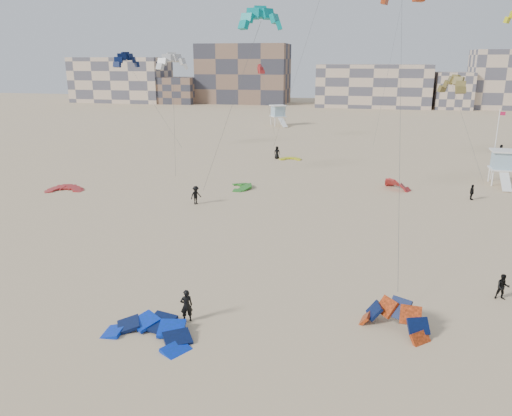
% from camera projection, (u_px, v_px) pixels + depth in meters
% --- Properties ---
extents(ground, '(320.00, 320.00, 0.00)m').
position_uv_depth(ground, '(190.00, 309.00, 28.10)').
color(ground, tan).
rests_on(ground, ground).
extents(kite_ground_blue, '(5.54, 5.72, 2.09)m').
position_uv_depth(kite_ground_blue, '(150.00, 337.00, 25.35)').
color(kite_ground_blue, '#0420E2').
rests_on(kite_ground_blue, ground).
extents(kite_ground_orange, '(4.96, 4.94, 3.68)m').
position_uv_depth(kite_ground_orange, '(394.00, 329.00, 26.01)').
color(kite_ground_orange, '#FF4E18').
rests_on(kite_ground_orange, ground).
extents(kite_ground_red, '(4.59, 4.76, 1.34)m').
position_uv_depth(kite_ground_red, '(65.00, 190.00, 53.46)').
color(kite_ground_red, '#AE2D17').
rests_on(kite_ground_red, ground).
extents(kite_ground_green, '(4.30, 4.14, 1.16)m').
position_uv_depth(kite_ground_green, '(241.00, 188.00, 54.57)').
color(kite_ground_green, '#21852F').
rests_on(kite_ground_green, ground).
extents(kite_ground_red_far, '(4.57, 4.55, 3.26)m').
position_uv_depth(kite_ground_red_far, '(397.00, 189.00, 54.13)').
color(kite_ground_red_far, '#AE2D17').
rests_on(kite_ground_red_far, ground).
extents(kite_ground_yellow, '(3.07, 3.20, 0.53)m').
position_uv_depth(kite_ground_yellow, '(290.00, 160.00, 69.86)').
color(kite_ground_yellow, yellow).
rests_on(kite_ground_yellow, ground).
extents(kitesurfer_main, '(0.80, 0.72, 1.83)m').
position_uv_depth(kitesurfer_main, '(186.00, 306.00, 26.60)').
color(kitesurfer_main, black).
rests_on(kitesurfer_main, ground).
extents(kitesurfer_b, '(0.77, 0.61, 1.56)m').
position_uv_depth(kitesurfer_b, '(503.00, 287.00, 29.07)').
color(kitesurfer_b, black).
rests_on(kitesurfer_b, ground).
extents(kitesurfer_c, '(1.22, 1.34, 1.80)m').
position_uv_depth(kitesurfer_c, '(196.00, 195.00, 48.22)').
color(kitesurfer_c, black).
rests_on(kitesurfer_c, ground).
extents(kitesurfer_d, '(0.51, 0.97, 1.57)m').
position_uv_depth(kitesurfer_d, '(472.00, 192.00, 49.70)').
color(kitesurfer_d, black).
rests_on(kitesurfer_d, ground).
extents(kitesurfer_e, '(1.00, 0.81, 1.78)m').
position_uv_depth(kitesurfer_e, '(277.00, 153.00, 70.18)').
color(kitesurfer_e, black).
rests_on(kitesurfer_e, ground).
extents(kitesurfer_f, '(0.93, 1.58, 1.62)m').
position_uv_depth(kitesurfer_f, '(501.00, 150.00, 72.46)').
color(kitesurfer_f, black).
rests_on(kitesurfer_f, ground).
extents(kite_fly_teal_a, '(8.71, 4.95, 17.08)m').
position_uv_depth(kite_fly_teal_a, '(261.00, 21.00, 42.00)').
color(kite_fly_teal_a, '#079895').
rests_on(kite_fly_teal_a, ground).
extents(kite_fly_grey, '(4.73, 4.75, 13.42)m').
position_uv_depth(kite_fly_grey, '(173.00, 63.00, 53.80)').
color(kite_fly_grey, silver).
rests_on(kite_fly_grey, ground).
extents(kite_fly_olive, '(5.73, 9.40, 11.10)m').
position_uv_depth(kite_fly_olive, '(453.00, 86.00, 56.47)').
color(kite_fly_olive, olive).
rests_on(kite_fly_olive, ground).
extents(kite_fly_navy, '(11.26, 5.32, 13.56)m').
position_uv_depth(kite_fly_navy, '(127.00, 61.00, 72.90)').
color(kite_fly_navy, '#061243').
rests_on(kite_fly_navy, ground).
extents(kite_fly_red, '(4.04, 3.64, 11.87)m').
position_uv_depth(kite_fly_red, '(261.00, 70.00, 82.22)').
color(kite_fly_red, '#AE2D17').
rests_on(kite_fly_red, ground).
extents(lifeguard_tower_near, '(2.83, 5.32, 3.87)m').
position_uv_depth(lifeguard_tower_near, '(502.00, 167.00, 55.60)').
color(lifeguard_tower_near, white).
rests_on(lifeguard_tower_near, ground).
extents(lifeguard_tower_far, '(4.13, 6.37, 4.23)m').
position_uv_depth(lifeguard_tower_far, '(278.00, 115.00, 105.01)').
color(lifeguard_tower_far, white).
rests_on(lifeguard_tower_far, ground).
extents(flagpole, '(0.66, 0.10, 8.15)m').
position_uv_depth(flagpole, '(496.00, 143.00, 57.16)').
color(flagpole, white).
rests_on(flagpole, ground).
extents(condo_west_a, '(30.00, 15.00, 14.00)m').
position_uv_depth(condo_west_a, '(121.00, 80.00, 162.20)').
color(condo_west_a, '#CBB195').
rests_on(condo_west_a, ground).
extents(condo_west_b, '(28.00, 14.00, 18.00)m').
position_uv_depth(condo_west_b, '(244.00, 74.00, 157.05)').
color(condo_west_b, brown).
rests_on(condo_west_b, ground).
extents(condo_mid, '(32.00, 16.00, 12.00)m').
position_uv_depth(condo_mid, '(373.00, 86.00, 145.86)').
color(condo_mid, '#CBB195').
rests_on(condo_mid, ground).
extents(condo_fill_left, '(12.00, 10.00, 8.00)m').
position_uv_depth(condo_fill_left, '(178.00, 90.00, 157.04)').
color(condo_fill_left, brown).
rests_on(condo_fill_left, ground).
extents(condo_fill_right, '(10.00, 10.00, 10.00)m').
position_uv_depth(condo_fill_right, '(453.00, 91.00, 139.70)').
color(condo_fill_right, '#CBB195').
rests_on(condo_fill_right, ground).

